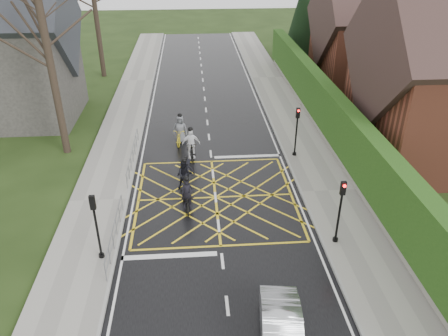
{
  "coord_description": "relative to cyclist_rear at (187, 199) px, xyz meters",
  "views": [
    {
      "loc": [
        -1.01,
        -19.22,
        12.41
      ],
      "look_at": [
        0.51,
        0.79,
        1.3
      ],
      "focal_mm": 35.0,
      "sensor_mm": 36.0,
      "label": 1
    }
  ],
  "objects": [
    {
      "name": "church",
      "position": [
        -12.09,
        12.92,
        4.34
      ],
      "size": [
        8.8,
        7.8,
        11.0
      ],
      "color": "#2D2B28",
      "rests_on": "ground"
    },
    {
      "name": "car",
      "position": [
        3.1,
        -8.49,
        0.05
      ],
      "size": [
        1.77,
        3.99,
        1.27
      ],
      "primitive_type": "imported",
      "rotation": [
        0.0,
        0.0,
        -0.11
      ],
      "color": "#ACB0B4",
      "rests_on": "ground"
    },
    {
      "name": "cyclist_back",
      "position": [
        -0.12,
        1.92,
        0.1
      ],
      "size": [
        0.87,
        1.86,
        1.82
      ],
      "rotation": [
        0.0,
        0.0,
        0.1
      ],
      "color": "black",
      "rests_on": "ground"
    },
    {
      "name": "railing_south",
      "position": [
        -3.2,
        -2.58,
        0.2
      ],
      "size": [
        0.05,
        5.04,
        1.03
      ],
      "color": "slate",
      "rests_on": "ground"
    },
    {
      "name": "traffic_light_se",
      "position": [
        6.55,
        -3.29,
        1.08
      ],
      "size": [
        0.24,
        0.31,
        3.21
      ],
      "rotation": [
        0.0,
        0.0,
        3.14
      ],
      "color": "black",
      "rests_on": "ground"
    },
    {
      "name": "tree_near",
      "position": [
        -7.55,
        6.92,
        7.33
      ],
      "size": [
        9.24,
        9.24,
        11.44
      ],
      "color": "black",
      "rests_on": "ground"
    },
    {
      "name": "sidewalk_right",
      "position": [
        7.45,
        0.92,
        -0.51
      ],
      "size": [
        3.0,
        80.0,
        0.15
      ],
      "primitive_type": "cube",
      "color": "gray",
      "rests_on": "ground"
    },
    {
      "name": "sidewalk_left",
      "position": [
        -4.55,
        0.92,
        -0.51
      ],
      "size": [
        3.0,
        80.0,
        0.15
      ],
      "primitive_type": "cube",
      "color": "gray",
      "rests_on": "ground"
    },
    {
      "name": "ground",
      "position": [
        1.45,
        0.92,
        -0.58
      ],
      "size": [
        120.0,
        120.0,
        0.0
      ],
      "primitive_type": "plane",
      "color": "black",
      "rests_on": "ground"
    },
    {
      "name": "traffic_light_sw",
      "position": [
        -3.65,
        -3.58,
        1.08
      ],
      "size": [
        0.24,
        0.31,
        3.21
      ],
      "color": "black",
      "rests_on": "ground"
    },
    {
      "name": "cyclist_front",
      "position": [
        0.24,
        5.46,
        0.17
      ],
      "size": [
        1.14,
        2.09,
        2.05
      ],
      "rotation": [
        0.0,
        0.0,
        0.11
      ],
      "color": "black",
      "rests_on": "ground"
    },
    {
      "name": "hedge",
      "position": [
        9.2,
        6.92,
        1.52
      ],
      "size": [
        0.9,
        38.0,
        2.8
      ],
      "primitive_type": "cube",
      "color": "#15370F",
      "rests_on": "stone_wall"
    },
    {
      "name": "cyclist_lead",
      "position": [
        -0.42,
        7.71,
        0.12
      ],
      "size": [
        1.06,
        2.18,
        2.03
      ],
      "rotation": [
        0.0,
        0.0,
        -0.16
      ],
      "color": "gold",
      "rests_on": "ground"
    },
    {
      "name": "railing_north",
      "position": [
        -3.2,
        4.92,
        0.2
      ],
      "size": [
        0.05,
        6.04,
        1.03
      ],
      "color": "slate",
      "rests_on": "ground"
    },
    {
      "name": "cyclist_rear",
      "position": [
        0.0,
        0.0,
        0.0
      ],
      "size": [
        0.75,
        1.88,
        1.8
      ],
      "rotation": [
        0.0,
        0.0,
        0.06
      ],
      "color": "black",
      "rests_on": "ground"
    },
    {
      "name": "road",
      "position": [
        1.45,
        0.92,
        -0.58
      ],
      "size": [
        9.0,
        80.0,
        0.01
      ],
      "primitive_type": "cube",
      "color": "black",
      "rests_on": "ground"
    },
    {
      "name": "cyclist_mid",
      "position": [
        -0.06,
        2.5,
        0.01
      ],
      "size": [
        1.02,
        1.73,
        1.63
      ],
      "rotation": [
        0.0,
        0.0,
        0.12
      ],
      "color": "black",
      "rests_on": "ground"
    },
    {
      "name": "traffic_light_ne",
      "position": [
        6.55,
        5.11,
        1.08
      ],
      "size": [
        0.24,
        0.31,
        3.21
      ],
      "rotation": [
        0.0,
        0.0,
        3.14
      ],
      "color": "black",
      "rests_on": "ground"
    },
    {
      "name": "stone_wall",
      "position": [
        9.2,
        6.92,
        -0.23
      ],
      "size": [
        0.5,
        38.0,
        0.7
      ],
      "primitive_type": "cube",
      "color": "slate",
      "rests_on": "ground"
    },
    {
      "name": "conifer",
      "position": [
        12.2,
        26.92,
        4.41
      ],
      "size": [
        4.6,
        4.6,
        10.0
      ],
      "color": "black",
      "rests_on": "ground"
    },
    {
      "name": "house_far",
      "position": [
        16.2,
        18.92,
        3.78
      ],
      "size": [
        9.8,
        8.8,
        10.3
      ],
      "color": "brown",
      "rests_on": "ground"
    }
  ]
}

